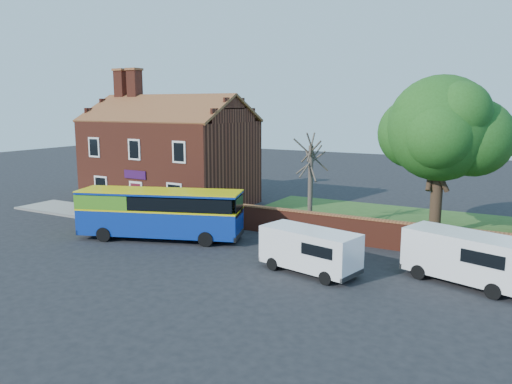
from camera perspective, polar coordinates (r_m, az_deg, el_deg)
The scene contains 11 objects.
ground at distance 27.50m, azimuth -13.16°, elevation -6.68°, with size 120.00×120.00×0.00m, color black.
pavement at distance 36.21m, azimuth -15.30°, elevation -2.69°, with size 18.00×3.50×0.12m, color gray.
kerb at distance 35.01m, azimuth -17.30°, elevation -3.19°, with size 18.00×0.15×0.14m, color slate.
grass_strip at distance 33.66m, azimuth 19.95°, elevation -3.95°, with size 26.00×12.00×0.04m, color #426B28.
shop_building at distance 39.93m, azimuth -9.78°, elevation 3.54°, with size 12.30×8.13×10.50m.
boundary_wall at distance 27.72m, azimuth 18.02°, elevation -5.04°, with size 22.00×0.38×1.60m.
bus at distance 29.57m, azimuth -11.45°, elevation -2.18°, with size 9.71×5.40×2.88m.
van_near at distance 23.42m, azimuth 6.19°, elevation -6.47°, with size 4.95×2.82×2.05m.
van_far at distance 23.71m, azimuth 22.84°, elevation -6.74°, with size 5.47×3.44×2.24m.
large_tree at distance 31.24m, azimuth 20.52°, elevation 6.48°, with size 7.77×6.15×9.48m.
bare_tree at distance 31.06m, azimuth 6.24°, elevation 1.01°, with size 2.16×2.58×5.77m.
Camera 1 is at (17.90, -19.40, 7.71)m, focal length 35.00 mm.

